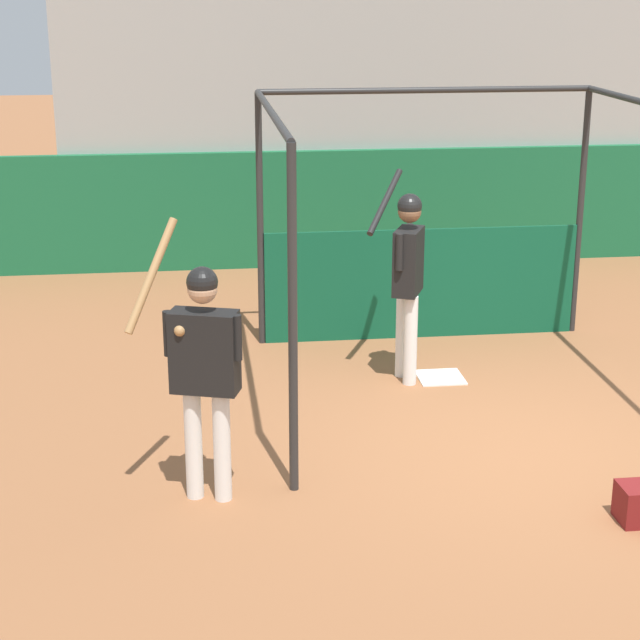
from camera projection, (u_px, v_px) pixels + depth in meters
name	position (u px, v px, depth m)	size (l,w,h in m)	color
ground_plane	(520.00, 449.00, 8.89)	(60.00, 60.00, 0.00)	#935B38
outfield_wall	(388.00, 207.00, 14.49)	(24.00, 0.12, 1.57)	#196038
bleacher_section	(365.00, 112.00, 16.13)	(8.70, 4.00, 3.65)	#9E9E99
batting_cage	(436.00, 246.00, 10.72)	(3.52, 3.57, 2.68)	#282828
home_plate	(440.00, 377.00, 10.47)	(0.44, 0.44, 0.02)	white
player_batter	(407.00, 269.00, 10.10)	(0.58, 0.90, 1.97)	white
player_waiting	(203.00, 361.00, 7.72)	(0.85, 0.53, 2.10)	white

